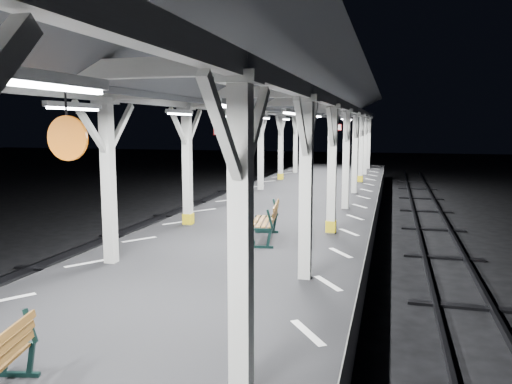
% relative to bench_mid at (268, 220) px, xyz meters
% --- Properties ---
extents(ground, '(120.00, 120.00, 0.00)m').
position_rel_bench_mid_xyz_m(ground, '(-0.61, -0.78, -1.49)').
color(ground, black).
rests_on(ground, ground).
extents(platform, '(6.00, 50.00, 1.00)m').
position_rel_bench_mid_xyz_m(platform, '(-0.61, -0.78, -0.99)').
color(platform, black).
rests_on(platform, ground).
extents(hazard_stripes_left, '(1.00, 48.00, 0.01)m').
position_rel_bench_mid_xyz_m(hazard_stripes_left, '(-3.06, -0.78, -0.49)').
color(hazard_stripes_left, silver).
rests_on(hazard_stripes_left, platform).
extents(hazard_stripes_right, '(1.00, 48.00, 0.01)m').
position_rel_bench_mid_xyz_m(hazard_stripes_right, '(1.84, -0.78, -0.49)').
color(hazard_stripes_right, silver).
rests_on(hazard_stripes_right, platform).
extents(track_left, '(2.20, 60.00, 0.16)m').
position_rel_bench_mid_xyz_m(track_left, '(-5.61, -0.78, -1.41)').
color(track_left, '#2D2D33').
rests_on(track_left, ground).
extents(track_right, '(2.20, 60.00, 0.16)m').
position_rel_bench_mid_xyz_m(track_right, '(4.39, -0.78, -1.41)').
color(track_right, '#2D2D33').
rests_on(track_right, ground).
extents(canopy, '(5.40, 49.00, 4.65)m').
position_rel_bench_mid_xyz_m(canopy, '(-0.61, -0.79, 3.08)').
color(canopy, silver).
rests_on(canopy, platform).
extents(bench_mid, '(0.88, 1.77, 0.92)m').
position_rel_bench_mid_xyz_m(bench_mid, '(0.00, 0.00, 0.00)').
color(bench_mid, black).
rests_on(bench_mid, platform).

